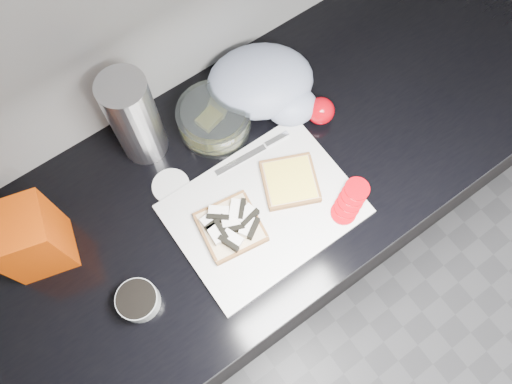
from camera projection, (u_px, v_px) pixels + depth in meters
base_cabinet at (235, 243)px, 1.58m from camera, size 3.50×0.60×0.86m
countertop at (228, 190)px, 1.16m from camera, size 3.50×0.64×0.04m
cutting_board at (264, 209)px, 1.12m from camera, size 0.40×0.30×0.01m
bread_left at (231, 226)px, 1.08m from camera, size 0.15×0.15×0.04m
bread_right at (290, 181)px, 1.12m from camera, size 0.16×0.16×0.02m
tomato_slices at (350, 201)px, 1.10m from camera, size 0.13×0.09×0.02m
knife at (262, 148)px, 1.16m from camera, size 0.20×0.03×0.01m
seed_tub at (138, 300)px, 1.02m from camera, size 0.09×0.09×0.04m
tub_lid at (171, 186)px, 1.14m from camera, size 0.09×0.09×0.01m
glass_bowl at (214, 119)px, 1.17m from camera, size 0.17×0.17×0.07m
bread_bag at (30, 239)px, 1.00m from camera, size 0.15×0.14×0.19m
steel_canister at (135, 119)px, 1.07m from camera, size 0.10×0.10×0.25m
grocery_bag at (265, 85)px, 1.18m from camera, size 0.32×0.31×0.11m
whole_tomatoes at (306, 111)px, 1.18m from camera, size 0.12×0.11×0.07m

